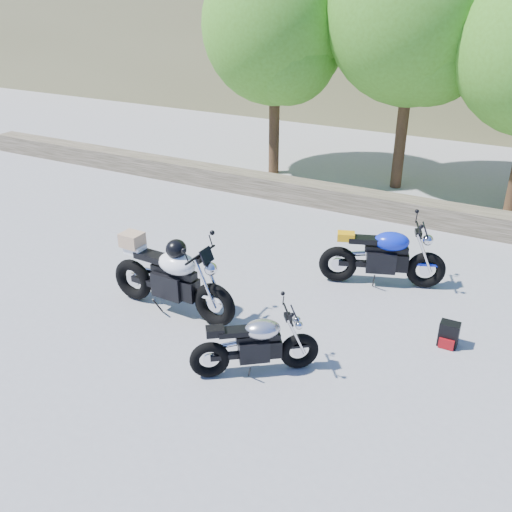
{
  "coord_description": "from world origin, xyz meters",
  "views": [
    {
      "loc": [
        4.1,
        -6.44,
        4.89
      ],
      "look_at": [
        0.2,
        1.0,
        0.75
      ],
      "focal_mm": 40.0,
      "sensor_mm": 36.0,
      "label": 1
    }
  ],
  "objects_px": {
    "silver_bike": "(256,345)",
    "blue_bike": "(383,257)",
    "backpack": "(449,335)",
    "white_bike": "(171,276)"
  },
  "relations": [
    {
      "from": "backpack",
      "to": "blue_bike",
      "type": "bearing_deg",
      "value": 135.77
    },
    {
      "from": "backpack",
      "to": "white_bike",
      "type": "bearing_deg",
      "value": -165.52
    },
    {
      "from": "silver_bike",
      "to": "backpack",
      "type": "distance_m",
      "value": 2.9
    },
    {
      "from": "silver_bike",
      "to": "blue_bike",
      "type": "distance_m",
      "value": 3.32
    },
    {
      "from": "blue_bike",
      "to": "backpack",
      "type": "height_order",
      "value": "blue_bike"
    },
    {
      "from": "white_bike",
      "to": "backpack",
      "type": "bearing_deg",
      "value": 16.91
    },
    {
      "from": "blue_bike",
      "to": "backpack",
      "type": "bearing_deg",
      "value": -63.12
    },
    {
      "from": "silver_bike",
      "to": "backpack",
      "type": "xyz_separation_m",
      "value": [
        2.2,
        1.86,
        -0.25
      ]
    },
    {
      "from": "backpack",
      "to": "silver_bike",
      "type": "bearing_deg",
      "value": -140.04
    },
    {
      "from": "blue_bike",
      "to": "backpack",
      "type": "relative_size",
      "value": 5.56
    }
  ]
}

